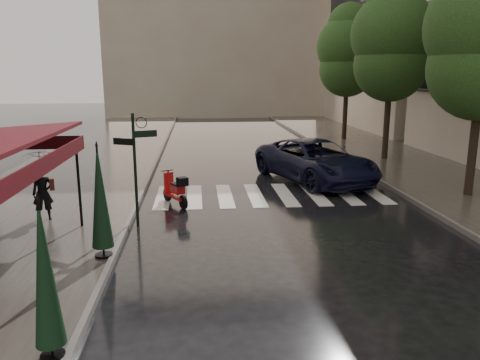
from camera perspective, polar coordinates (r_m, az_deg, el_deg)
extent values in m
plane|color=black|center=(10.43, -7.64, -10.49)|extent=(120.00, 120.00, 0.00)
cube|color=#38332D|center=(22.51, -17.98, 1.82)|extent=(6.00, 60.00, 0.12)
cube|color=#38332D|center=(24.03, 18.82, 2.42)|extent=(5.50, 60.00, 0.12)
cube|color=#595651|center=(22.04, -10.22, 2.06)|extent=(0.12, 60.00, 0.16)
cube|color=#595651|center=(23.03, 12.43, 2.42)|extent=(0.12, 60.00, 0.16)
cube|color=silver|center=(16.15, -9.31, -2.07)|extent=(0.50, 3.20, 0.01)
cube|color=silver|center=(16.11, -5.58, -2.00)|extent=(0.50, 3.20, 0.01)
cube|color=silver|center=(16.14, -1.85, -1.93)|extent=(0.50, 3.20, 0.01)
cube|color=silver|center=(16.23, 1.86, -1.84)|extent=(0.50, 3.20, 0.01)
cube|color=silver|center=(16.39, 5.51, -1.75)|extent=(0.50, 3.20, 0.01)
cube|color=silver|center=(16.61, 9.07, -1.65)|extent=(0.50, 3.20, 0.01)
cube|color=silver|center=(16.90, 12.52, -1.55)|extent=(0.50, 3.20, 0.01)
cube|color=silver|center=(17.25, 15.85, -1.45)|extent=(0.50, 3.20, 0.01)
cube|color=#420913|center=(9.72, -23.18, 1.36)|extent=(0.04, 7.00, 0.35)
cylinder|color=black|center=(13.03, -19.06, -0.37)|extent=(0.07, 0.07, 2.35)
cylinder|color=black|center=(12.95, -12.64, 1.10)|extent=(0.08, 0.08, 3.10)
cube|color=black|center=(12.75, -11.52, 5.54)|extent=(0.62, 0.26, 0.18)
cube|color=black|center=(12.85, -14.06, 4.57)|extent=(0.56, 0.29, 0.18)
cube|color=gray|center=(39.35, 20.00, 19.58)|extent=(8.00, 16.00, 18.50)
cube|color=gray|center=(48.01, -2.36, 19.84)|extent=(22.00, 6.00, 20.00)
cylinder|color=black|center=(17.29, 26.70, 5.28)|extent=(0.28, 0.28, 4.26)
cylinder|color=black|center=(23.45, 17.53, 7.94)|extent=(0.28, 0.28, 4.48)
sphere|color=#1C3212|center=(23.39, 17.89, 13.22)|extent=(3.40, 3.40, 3.40)
sphere|color=#1C3212|center=(23.45, 18.13, 16.53)|extent=(3.80, 3.80, 3.80)
sphere|color=#1C3212|center=(23.58, 18.36, 19.63)|extent=(2.60, 2.60, 2.60)
cylinder|color=black|center=(30.08, 12.74, 9.06)|extent=(0.28, 0.28, 4.37)
sphere|color=#1C3212|center=(30.03, 12.95, 13.07)|extent=(3.40, 3.40, 3.40)
sphere|color=#1C3212|center=(30.07, 13.08, 15.59)|extent=(3.80, 3.80, 3.80)
sphere|color=#1C3212|center=(30.17, 13.20, 17.95)|extent=(2.60, 2.60, 2.60)
imported|color=black|center=(14.06, -22.91, -1.50)|extent=(0.64, 0.53, 1.51)
imported|color=black|center=(13.84, -23.34, 3.34)|extent=(1.15, 1.16, 0.82)
cube|color=#501E15|center=(14.02, -21.98, -0.44)|extent=(0.21, 0.31, 0.32)
cylinder|color=black|center=(14.62, -6.92, -2.71)|extent=(0.29, 0.43, 0.44)
cylinder|color=black|center=(15.62, -8.85, -1.75)|extent=(0.29, 0.43, 0.44)
cube|color=maroon|center=(15.12, -7.97, -1.92)|extent=(0.80, 1.18, 0.09)
cube|color=maroon|center=(14.85, -7.61, -1.08)|extent=(0.49, 0.58, 0.26)
cube|color=maroon|center=(15.40, -8.68, -0.33)|extent=(0.31, 0.24, 0.69)
cylinder|color=black|center=(15.40, -8.88, 1.14)|extent=(0.39, 0.23, 0.03)
cube|color=black|center=(14.48, -7.04, -0.18)|extent=(0.39, 0.38, 0.26)
imported|color=black|center=(18.47, 9.17, 2.34)|extent=(4.49, 6.36, 1.61)
cylinder|color=black|center=(7.68, -21.84, -19.24)|extent=(0.35, 0.35, 0.05)
cylinder|color=black|center=(7.15, -22.64, -11.18)|extent=(0.04, 0.04, 2.30)
cone|color=black|center=(7.10, -22.72, -10.33)|extent=(0.43, 0.43, 2.18)
cylinder|color=black|center=(11.04, -16.25, -8.76)|extent=(0.39, 0.39, 0.05)
cylinder|color=black|center=(10.65, -16.66, -2.51)|extent=(0.04, 0.04, 2.44)
cone|color=black|center=(10.62, -16.71, -1.87)|extent=(0.48, 0.48, 2.32)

